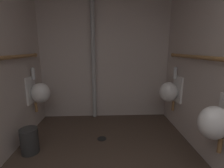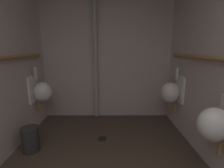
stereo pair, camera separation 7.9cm
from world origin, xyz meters
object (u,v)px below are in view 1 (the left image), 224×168
(urinal_left_mid, at_px, (39,92))
(floor_drain, at_px, (102,139))
(urinal_right_mid, at_px, (216,122))
(waste_bin, at_px, (29,141))
(standpipe_back_wall, at_px, (93,52))
(urinal_right_far, at_px, (170,91))

(urinal_left_mid, distance_m, floor_drain, 1.28)
(urinal_right_mid, relative_size, waste_bin, 2.21)
(urinal_right_mid, bearing_deg, waste_bin, 165.27)
(urinal_right_mid, distance_m, waste_bin, 2.23)
(urinal_right_mid, height_order, waste_bin, urinal_right_mid)
(urinal_left_mid, bearing_deg, standpipe_back_wall, 27.43)
(floor_drain, bearing_deg, urinal_right_mid, -36.40)
(floor_drain, bearing_deg, urinal_right_far, 15.86)
(urinal_left_mid, height_order, urinal_right_far, same)
(urinal_right_far, height_order, waste_bin, urinal_right_far)
(waste_bin, bearing_deg, standpipe_back_wall, 54.54)
(urinal_right_far, bearing_deg, waste_bin, -163.55)
(urinal_left_mid, xyz_separation_m, standpipe_back_wall, (0.88, 0.45, 0.64))
(standpipe_back_wall, xyz_separation_m, floor_drain, (0.16, -0.82, -1.30))
(urinal_left_mid, distance_m, waste_bin, 0.83)
(floor_drain, height_order, waste_bin, waste_bin)
(standpipe_back_wall, bearing_deg, urinal_right_mid, -51.95)
(urinal_right_mid, height_order, standpipe_back_wall, standpipe_back_wall)
(urinal_right_far, xyz_separation_m, floor_drain, (-1.15, -0.33, -0.66))
(urinal_left_mid, relative_size, urinal_right_mid, 1.00)
(urinal_right_far, height_order, standpipe_back_wall, standpipe_back_wall)
(urinal_right_mid, distance_m, floor_drain, 1.57)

